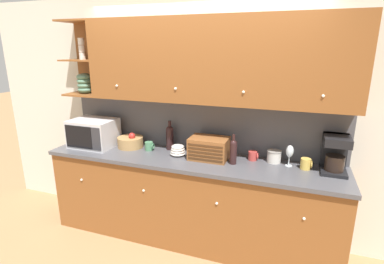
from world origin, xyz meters
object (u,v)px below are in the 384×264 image
second_wine_bottle (170,136)px  mug_patterned_third (149,146)px  microwave (94,133)px  fruit_basket (131,142)px  bread_box (209,148)px  coffee_maker (335,153)px  storage_canister (274,156)px  mug_blue_second (306,164)px  bowl_stack_on_counter (178,150)px  wine_glass (290,152)px  wine_bottle (233,151)px  mug (253,156)px

second_wine_bottle → mug_patterned_third: bearing=-151.2°
microwave → second_wine_bottle: 0.89m
fruit_basket → second_wine_bottle: 0.47m
mug_patterned_third → bread_box: size_ratio=0.26×
mug_patterned_third → coffee_maker: 1.89m
mug_patterned_third → storage_canister: (1.34, 0.10, 0.01)m
mug_patterned_third → second_wine_bottle: (0.20, 0.11, 0.10)m
mug_blue_second → bowl_stack_on_counter: bearing=-177.2°
second_wine_bottle → bowl_stack_on_counter: second_wine_bottle is taller
storage_canister → wine_glass: (0.14, -0.06, 0.08)m
microwave → second_wine_bottle: second_wine_bottle is taller
wine_bottle → mug: wine_bottle is taller
mug_patterned_third → wine_bottle: wine_bottle is taller
fruit_basket → second_wine_bottle: second_wine_bottle is taller
second_wine_bottle → mug_blue_second: (1.44, -0.10, -0.10)m
mug → mug_blue_second: 0.51m
bread_box → mug_blue_second: bread_box is taller
microwave → mug: microwave is taller
microwave → mug_patterned_third: (0.67, 0.08, -0.11)m
mug_blue_second → coffee_maker: 0.27m
bread_box → mug_blue_second: size_ratio=3.66×
fruit_basket → mug_blue_second: (1.90, -0.01, -0.01)m
second_wine_bottle → storage_canister: bearing=-0.7°
bowl_stack_on_counter → wine_glass: (1.13, 0.09, 0.09)m
second_wine_bottle → storage_canister: (1.14, -0.01, -0.09)m
mug → wine_glass: 0.37m
microwave → second_wine_bottle: size_ratio=1.48×
wine_bottle → mug: 0.25m
second_wine_bottle → storage_canister: 1.14m
fruit_basket → bowl_stack_on_counter: bearing=-6.6°
microwave → second_wine_bottle: (0.87, 0.19, -0.01)m
bowl_stack_on_counter → mug_blue_second: 1.28m
bowl_stack_on_counter → bread_box: bearing=3.0°
fruit_basket → wine_bottle: size_ratio=0.96×
second_wine_bottle → storage_canister: second_wine_bottle is taller
second_wine_bottle → wine_bottle: 0.78m
microwave → bowl_stack_on_counter: (1.03, 0.03, -0.10)m
bowl_stack_on_counter → mug: size_ratio=1.65×
second_wine_bottle → bread_box: bearing=-15.7°
bread_box → fruit_basket: bearing=176.8°
mug_patterned_third → bread_box: (0.70, -0.03, 0.06)m
second_wine_bottle → wine_glass: (1.28, -0.07, -0.00)m
bread_box → wine_glass: size_ratio=1.83×
mug_patterned_third → mug_blue_second: bearing=0.6°
microwave → fruit_basket: size_ratio=1.68×
mug_patterned_third → wine_bottle: size_ratio=0.34×
bowl_stack_on_counter → storage_canister: storage_canister is taller
bowl_stack_on_counter → mug: (0.77, 0.13, -0.01)m
storage_canister → wine_glass: size_ratio=0.67×
storage_canister → second_wine_bottle: bearing=179.3°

